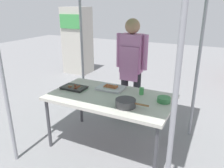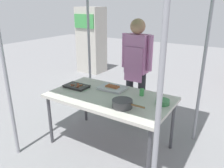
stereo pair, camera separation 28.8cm
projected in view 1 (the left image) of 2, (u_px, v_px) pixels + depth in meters
name	position (u px, v px, depth m)	size (l,w,h in m)	color
ground_plane	(110.00, 145.00, 3.15)	(18.00, 18.00, 0.00)	slate
stall_table	(110.00, 100.00, 2.91)	(1.60, 0.90, 0.75)	#B7B2A8
tray_grilled_sausages	(111.00, 88.00, 3.12)	(0.37, 0.27, 0.06)	#ADADB2
tray_meat_skewers	(74.00, 88.00, 3.14)	(0.35, 0.22, 0.04)	black
cooking_wok	(126.00, 103.00, 2.58)	(0.40, 0.24, 0.09)	#38383A
condiment_bowl	(164.00, 100.00, 2.71)	(0.16, 0.16, 0.06)	#33723F
drink_cup_near_edge	(141.00, 91.00, 2.93)	(0.06, 0.06, 0.09)	#3F994C
vendor_woman	(131.00, 63.00, 3.54)	(0.52, 0.23, 1.68)	black
neighbor_stall_right	(77.00, 41.00, 6.25)	(0.71, 0.59, 1.81)	#B7B2A8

